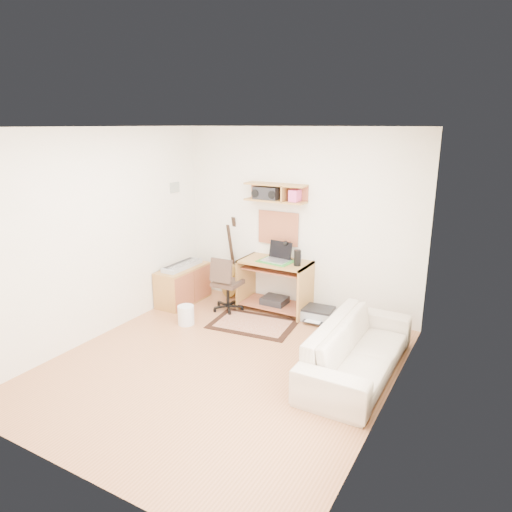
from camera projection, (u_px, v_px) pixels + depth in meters
The scene contains 22 objects.
floor at pixel (222, 365), 5.27m from camera, with size 3.60×4.00×0.01m, color tan.
ceiling at pixel (217, 126), 4.56m from camera, with size 3.60×4.00×0.01m, color white.
back_wall at pixel (298, 221), 6.60m from camera, with size 3.60×0.01×2.60m, color white.
left_wall at pixel (99, 235), 5.76m from camera, with size 0.01×4.00×2.60m, color white.
right_wall at pixel (392, 282), 4.06m from camera, with size 0.01×4.00×2.60m, color white.
wall_shelf at pixel (275, 193), 6.52m from camera, with size 0.90×0.25×0.26m, color #BA8441.
cork_board at pixel (278, 228), 6.75m from camera, with size 0.64×0.03×0.49m, color tan.
wall_photo at pixel (175, 187), 6.90m from camera, with size 0.02×0.20×0.15m, color #4C8CBF.
desk at pixel (275, 286), 6.72m from camera, with size 1.00×0.55×0.75m, color #BA8441, non-canonical shape.
laptop at pixel (276, 252), 6.55m from camera, with size 0.36×0.36×0.27m, color silver, non-canonical shape.
speaker at pixel (297, 258), 6.37m from camera, with size 0.10×0.10×0.22m, color black.
desk_lamp at pixel (290, 251), 6.61m from camera, with size 0.09×0.09×0.28m, color black, non-canonical shape.
pencil_cup at pixel (299, 259), 6.53m from camera, with size 0.08×0.08×0.11m, color #325398.
boombox at pixel (266, 193), 6.59m from camera, with size 0.36×0.17×0.19m, color black.
rug at pixel (253, 324), 6.32m from camera, with size 1.12×0.74×0.01m, color beige.
task_chair at pixel (228, 283), 6.72m from camera, with size 0.42×0.42×0.83m, color #3C2C23, non-canonical shape.
cabinet at pixel (183, 285), 7.06m from camera, with size 0.40×0.90×0.55m, color #BA8441.
music_keyboard at pixel (182, 266), 6.97m from camera, with size 0.23×0.72×0.06m, color #B2B5BA.
guitar at pixel (230, 258), 7.16m from camera, with size 0.34×0.21×1.27m, color olive, non-canonical shape.
waste_basket at pixel (186, 315), 6.30m from camera, with size 0.22×0.22×0.26m, color white.
printer at pixel (318, 314), 6.46m from camera, with size 0.44×0.34×0.17m, color #A5A8AA.
sofa at pixel (359, 341), 5.01m from camera, with size 1.92×0.56×0.75m, color beige.
Camera 1 is at (2.65, -3.94, 2.63)m, focal length 32.62 mm.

